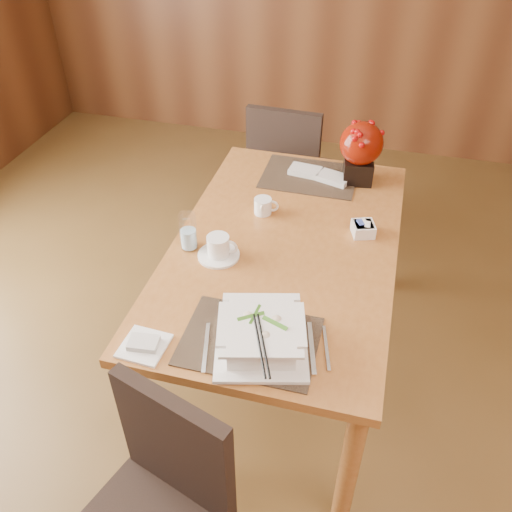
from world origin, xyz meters
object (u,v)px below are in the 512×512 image
(sugar_caddy, at_px, (363,229))
(soup_setting, at_px, (261,336))
(coffee_cup, at_px, (218,248))
(dining_table, at_px, (284,262))
(bread_plate, at_px, (144,346))
(berry_decor, at_px, (361,149))
(creamer_jug, at_px, (263,206))
(water_glass, at_px, (188,232))
(near_chair, at_px, (157,504))
(far_chair, at_px, (287,168))

(sugar_caddy, bearing_deg, soup_setting, -109.46)
(coffee_cup, relative_size, sugar_caddy, 1.90)
(dining_table, bearing_deg, bread_plate, -116.56)
(bread_plate, bearing_deg, berry_decor, 65.78)
(coffee_cup, xyz_separation_m, berry_decor, (0.46, 0.72, 0.13))
(coffee_cup, xyz_separation_m, creamer_jug, (0.09, 0.34, -0.00))
(coffee_cup, distance_m, water_glass, 0.14)
(dining_table, relative_size, creamer_jug, 15.07)
(dining_table, relative_size, coffee_cup, 8.93)
(soup_setting, bearing_deg, sugar_caddy, 56.21)
(soup_setting, distance_m, bread_plate, 0.39)
(dining_table, bearing_deg, near_chair, -98.71)
(sugar_caddy, bearing_deg, dining_table, -153.61)
(sugar_caddy, relative_size, far_chair, 0.10)
(dining_table, distance_m, bread_plate, 0.75)
(berry_decor, relative_size, bread_plate, 2.03)
(dining_table, xyz_separation_m, sugar_caddy, (0.30, 0.15, 0.12))
(soup_setting, height_order, water_glass, water_glass)
(soup_setting, xyz_separation_m, berry_decor, (0.18, 1.15, 0.11))
(creamer_jug, distance_m, sugar_caddy, 0.44)
(soup_setting, bearing_deg, coffee_cup, 109.27)
(water_glass, bearing_deg, bread_plate, -85.84)
(coffee_cup, xyz_separation_m, bread_plate, (-0.09, -0.52, -0.04))
(sugar_caddy, height_order, berry_decor, berry_decor)
(berry_decor, relative_size, near_chair, 0.33)
(near_chair, distance_m, far_chair, 2.04)
(dining_table, distance_m, coffee_cup, 0.31)
(berry_decor, bearing_deg, far_chair, 134.80)
(far_chair, bearing_deg, creamer_jug, 96.61)
(dining_table, distance_m, soup_setting, 0.59)
(coffee_cup, distance_m, near_chair, 0.94)
(berry_decor, height_order, near_chair, berry_decor)
(soup_setting, height_order, bread_plate, soup_setting)
(far_chair, bearing_deg, near_chair, 93.76)
(soup_setting, distance_m, near_chair, 0.59)
(creamer_jug, distance_m, bread_plate, 0.88)
(coffee_cup, distance_m, berry_decor, 0.87)
(creamer_jug, height_order, berry_decor, berry_decor)
(coffee_cup, height_order, far_chair, far_chair)
(bread_plate, relative_size, far_chair, 0.16)
(far_chair, bearing_deg, sugar_caddy, 122.84)
(water_glass, relative_size, far_chair, 0.17)
(sugar_caddy, bearing_deg, near_chair, -111.16)
(berry_decor, bearing_deg, soup_setting, -98.97)
(creamer_jug, bearing_deg, berry_decor, 38.22)
(berry_decor, xyz_separation_m, bread_plate, (-0.56, -1.24, -0.16))
(soup_setting, height_order, creamer_jug, soup_setting)
(soup_setting, xyz_separation_m, near_chair, (-0.20, -0.46, -0.31))
(soup_setting, xyz_separation_m, water_glass, (-0.41, 0.45, 0.02))
(water_glass, bearing_deg, soup_setting, -47.28)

